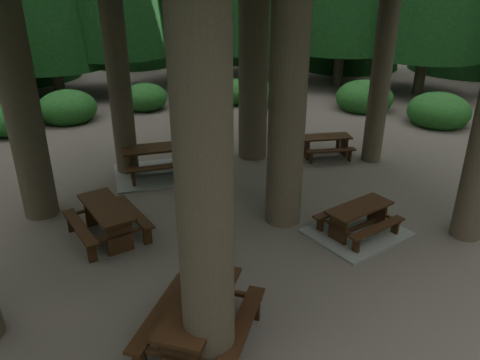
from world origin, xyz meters
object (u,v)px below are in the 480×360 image
picnic_table_a (358,225)px  picnic_table_d (325,143)px  picnic_table_c (159,165)px  picnic_table_b (107,217)px  picnic_table_e (200,315)px

picnic_table_a → picnic_table_d: picnic_table_a is taller
picnic_table_c → picnic_table_b: bearing=-116.0°
picnic_table_a → picnic_table_c: size_ratio=0.75×
picnic_table_b → picnic_table_c: size_ratio=0.65×
picnic_table_a → picnic_table_b: picnic_table_b is taller
picnic_table_d → picnic_table_a: bearing=-100.4°
picnic_table_d → picnic_table_b: bearing=-148.5°
picnic_table_d → picnic_table_c: bearing=-173.8°
picnic_table_b → picnic_table_e: picnic_table_e is taller
picnic_table_c → picnic_table_d: size_ratio=1.54×
picnic_table_b → picnic_table_c: bearing=-43.2°
picnic_table_c → picnic_table_a: bearing=-50.4°
picnic_table_b → picnic_table_c: 3.61m
picnic_table_c → picnic_table_d: 5.35m
picnic_table_a → picnic_table_c: (-2.68, 5.49, 0.08)m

